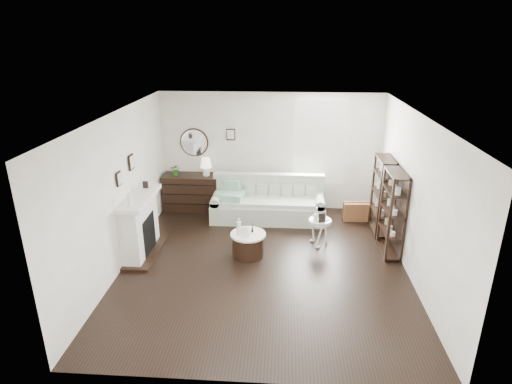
# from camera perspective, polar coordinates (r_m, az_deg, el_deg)

# --- Properties ---
(room) EXTENTS (5.50, 5.50, 5.50)m
(room) POSITION_cam_1_polar(r_m,az_deg,el_deg) (9.71, 6.28, 6.58)
(room) COLOR black
(room) RESTS_ON ground
(fireplace) EXTENTS (0.50, 1.40, 1.84)m
(fireplace) POSITION_cam_1_polar(r_m,az_deg,el_deg) (8.23, -15.18, -4.52)
(fireplace) COLOR silver
(fireplace) RESTS_ON ground
(shelf_unit_far) EXTENTS (0.30, 0.80, 1.60)m
(shelf_unit_far) POSITION_cam_1_polar(r_m,az_deg,el_deg) (9.07, 16.47, -0.47)
(shelf_unit_far) COLOR black
(shelf_unit_far) RESTS_ON ground
(shelf_unit_near) EXTENTS (0.30, 0.80, 1.60)m
(shelf_unit_near) POSITION_cam_1_polar(r_m,az_deg,el_deg) (8.26, 17.72, -2.72)
(shelf_unit_near) COLOR black
(shelf_unit_near) RESTS_ON ground
(sofa) EXTENTS (2.48, 0.86, 0.96)m
(sofa) POSITION_cam_1_polar(r_m,az_deg,el_deg) (9.52, 1.59, -1.71)
(sofa) COLOR #ACB7A3
(sofa) RESTS_ON ground
(quilt) EXTENTS (0.62, 0.54, 0.14)m
(quilt) POSITION_cam_1_polar(r_m,az_deg,el_deg) (9.37, -3.38, -0.48)
(quilt) COLOR #2A9C6E
(quilt) RESTS_ON sofa
(suitcase) EXTENTS (0.64, 0.24, 0.42)m
(suitcase) POSITION_cam_1_polar(r_m,az_deg,el_deg) (9.70, 13.37, -2.55)
(suitcase) COLOR brown
(suitcase) RESTS_ON ground
(dresser) EXTENTS (1.27, 0.54, 0.85)m
(dresser) POSITION_cam_1_polar(r_m,az_deg,el_deg) (10.07, -8.61, -0.03)
(dresser) COLOR black
(dresser) RESTS_ON ground
(table_lamp) EXTENTS (0.35, 0.35, 0.41)m
(table_lamp) POSITION_cam_1_polar(r_m,az_deg,el_deg) (9.79, -6.68, 3.37)
(table_lamp) COLOR #F0E1CA
(table_lamp) RESTS_ON dresser
(potted_plant) EXTENTS (0.25, 0.22, 0.27)m
(potted_plant) POSITION_cam_1_polar(r_m,az_deg,el_deg) (9.91, -10.64, 2.93)
(potted_plant) COLOR #26601B
(potted_plant) RESTS_ON dresser
(drum_table) EXTENTS (0.65, 0.65, 0.45)m
(drum_table) POSITION_cam_1_polar(r_m,az_deg,el_deg) (8.00, -1.04, -6.99)
(drum_table) COLOR black
(drum_table) RESTS_ON ground
(pedestal_table) EXTENTS (0.44, 0.44, 0.54)m
(pedestal_table) POSITION_cam_1_polar(r_m,az_deg,el_deg) (8.37, 8.53, -3.94)
(pedestal_table) COLOR silver
(pedestal_table) RESTS_ON ground
(eiffel_drum) EXTENTS (0.13, 0.13, 0.19)m
(eiffel_drum) POSITION_cam_1_polar(r_m,az_deg,el_deg) (7.89, -0.50, -4.82)
(eiffel_drum) COLOR black
(eiffel_drum) RESTS_ON drum_table
(bottle_drum) EXTENTS (0.08, 0.08, 0.33)m
(bottle_drum) POSITION_cam_1_polar(r_m,az_deg,el_deg) (7.77, -2.31, -4.67)
(bottle_drum) COLOR silver
(bottle_drum) RESTS_ON drum_table
(card_frame_drum) EXTENTS (0.16, 0.10, 0.20)m
(card_frame_drum) POSITION_cam_1_polar(r_m,az_deg,el_deg) (7.71, -1.50, -5.42)
(card_frame_drum) COLOR silver
(card_frame_drum) RESTS_ON drum_table
(eiffel_ped) EXTENTS (0.12, 0.12, 0.18)m
(eiffel_ped) POSITION_cam_1_polar(r_m,az_deg,el_deg) (8.35, 9.16, -3.02)
(eiffel_ped) COLOR black
(eiffel_ped) RESTS_ON pedestal_table
(flask_ped) EXTENTS (0.13, 0.13, 0.24)m
(flask_ped) POSITION_cam_1_polar(r_m,az_deg,el_deg) (8.31, 8.05, -2.83)
(flask_ped) COLOR silver
(flask_ped) RESTS_ON pedestal_table
(card_frame_ped) EXTENTS (0.14, 0.08, 0.17)m
(card_frame_ped) POSITION_cam_1_polar(r_m,az_deg,el_deg) (8.21, 8.77, -3.43)
(card_frame_ped) COLOR black
(card_frame_ped) RESTS_ON pedestal_table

